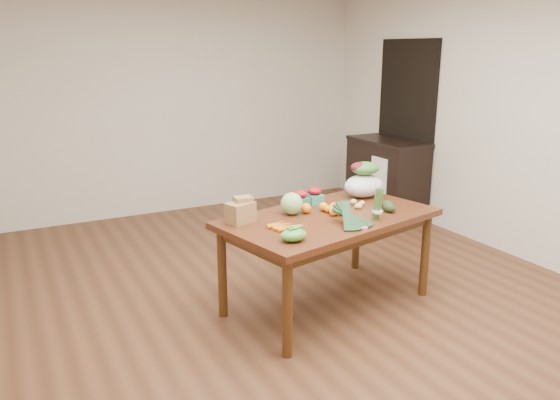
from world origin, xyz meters
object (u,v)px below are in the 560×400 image
dining_table (328,261)px  mandarin_cluster (336,208)px  kale_bunch (354,216)px  cabinet (386,178)px  asparagus_bundle (378,204)px  paper_bag (240,211)px  salad_bag (364,181)px  cabbage (292,204)px

dining_table → mandarin_cluster: 0.43m
mandarin_cluster → kale_bunch: bearing=-100.5°
cabinet → asparagus_bundle: (-1.69, -2.02, 0.40)m
paper_bag → salad_bag: (1.23, 0.18, 0.05)m
mandarin_cluster → kale_bunch: (-0.06, -0.32, 0.03)m
cabbage → asparagus_bundle: bearing=-39.6°
asparagus_bundle → paper_bag: bearing=144.1°
paper_bag → cabbage: bearing=1.1°
dining_table → asparagus_bundle: asparagus_bundle is taller
dining_table → cabinet: size_ratio=1.62×
asparagus_bundle → salad_bag: size_ratio=0.70×
salad_bag → cabinet: bearing=45.9°
cabbage → paper_bag: bearing=-178.9°
salad_bag → cabbage: bearing=-168.0°
mandarin_cluster → salad_bag: bearing=33.1°
cabinet → cabbage: size_ratio=5.95×
asparagus_bundle → salad_bag: salad_bag is taller
cabbage → cabinet: bearing=36.2°
cabbage → mandarin_cluster: (0.31, -0.15, -0.04)m
paper_bag → salad_bag: bearing=8.2°
asparagus_bundle → cabinet: bearing=37.7°
dining_table → salad_bag: salad_bag is taller
paper_bag → cabbage: (0.43, 0.01, -0.01)m
dining_table → asparagus_bundle: bearing=-57.4°
cabinet → asparagus_bundle: asparagus_bundle is taller
dining_table → mandarin_cluster: bearing=-4.8°
paper_bag → kale_bunch: size_ratio=0.65×
dining_table → paper_bag: 0.84m
mandarin_cluster → asparagus_bundle: asparagus_bundle is taller
dining_table → cabinet: bearing=29.7°
dining_table → mandarin_cluster: (0.07, 0.01, 0.42)m
cabinet → kale_bunch: size_ratio=2.55×
cabinet → kale_bunch: bearing=-133.1°
kale_bunch → asparagus_bundle: bearing=-0.2°
cabinet → kale_bunch: (-1.94, -2.07, 0.36)m
dining_table → salad_bag: bearing=18.0°
kale_bunch → salad_bag: 0.84m
kale_bunch → asparagus_bundle: 0.26m
paper_bag → salad_bag: 1.25m
paper_bag → asparagus_bundle: asparagus_bundle is taller
dining_table → asparagus_bundle: (0.26, -0.26, 0.50)m
kale_bunch → cabinet: bearing=34.5°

